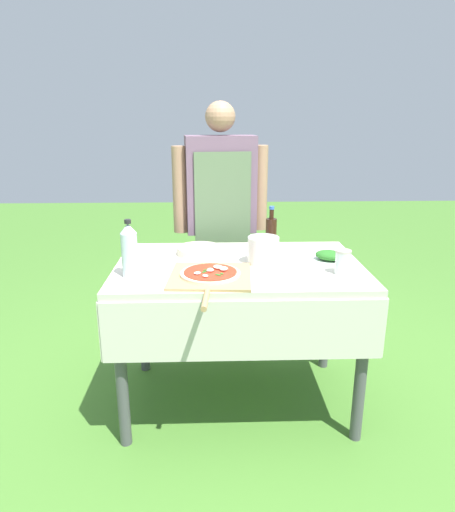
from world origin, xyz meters
The scene contains 10 objects.
ground_plane centered at (0.00, 0.00, 0.00)m, with size 12.00×12.00×0.00m, color #477A2D.
prep_table centered at (0.00, 0.00, 0.67)m, with size 1.24×0.80×0.79m.
person_cook centered at (-0.08, 0.66, 0.93)m, with size 0.59×0.24×1.58m.
pizza_on_peel centered at (-0.14, -0.21, 0.80)m, with size 0.39×0.57×0.05m.
oil_bottle centered at (0.18, 0.19, 0.89)m, with size 0.06×0.06×0.25m.
water_bottle centered at (-0.51, -0.18, 0.91)m, with size 0.07×0.07×0.27m.
herb_container centered at (0.46, 0.02, 0.81)m, with size 0.21×0.19×0.06m.
mixing_tub centered at (0.12, 0.00, 0.85)m, with size 0.15×0.15×0.14m, color silver.
plate_stack centered at (-0.20, 0.17, 0.81)m, with size 0.24×0.24×0.04m.
sauce_jar centered at (0.47, -0.17, 0.84)m, with size 0.07×0.07×0.11m.
Camera 1 is at (-0.13, -2.16, 1.49)m, focal length 32.00 mm.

